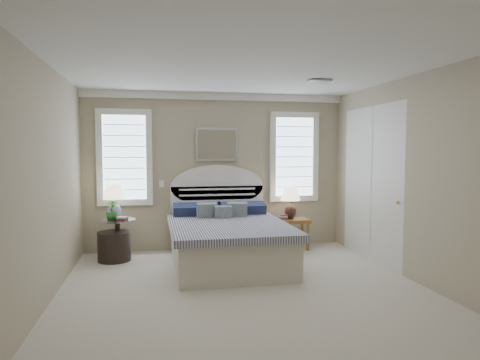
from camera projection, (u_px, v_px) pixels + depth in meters
name	position (u px, v px, depth m)	size (l,w,h in m)	color
floor	(248.00, 294.00, 5.10)	(4.50, 5.00, 0.01)	beige
ceiling	(248.00, 65.00, 4.91)	(4.50, 5.00, 0.01)	silver
wall_back	(217.00, 171.00, 7.45)	(4.50, 0.02, 2.70)	tan
wall_left	(42.00, 185.00, 4.56)	(0.02, 5.00, 2.70)	tan
wall_right	(420.00, 179.00, 5.45)	(0.02, 5.00, 2.70)	tan
crown_molding	(217.00, 96.00, 7.32)	(4.50, 0.08, 0.12)	white
hvac_vent	(320.00, 81.00, 5.93)	(0.30, 0.20, 0.02)	#B2B2B2
switch_plate	(162.00, 184.00, 7.26)	(0.08, 0.01, 0.12)	white
window_left	(125.00, 157.00, 7.11)	(0.90, 0.06, 1.60)	#A9C2D6
window_right	(294.00, 157.00, 7.69)	(0.90, 0.06, 1.60)	#A9C2D6
painting	(217.00, 144.00, 7.38)	(0.74, 0.04, 0.58)	silver
closet_door	(371.00, 184.00, 6.63)	(0.02, 1.80, 2.40)	silver
bed	(227.00, 238.00, 6.50)	(1.72, 2.28, 1.47)	beige
side_table_left	(118.00, 235.00, 6.75)	(0.56, 0.56, 0.63)	black
nightstand_right	(294.00, 227.00, 7.43)	(0.50, 0.40, 0.53)	brown
floor_pot	(114.00, 246.00, 6.64)	(0.50, 0.50, 0.46)	black
lamp_left	(114.00, 198.00, 6.71)	(0.46, 0.46, 0.57)	silver
lamp_right	(290.00, 199.00, 7.41)	(0.41, 0.41, 0.56)	black
potted_plant	(112.00, 210.00, 6.64)	(0.19, 0.19, 0.34)	#3A722D
books_left	(122.00, 219.00, 6.60)	(0.19, 0.17, 0.06)	maroon
books_right	(283.00, 217.00, 7.35)	(0.19, 0.16, 0.09)	maroon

